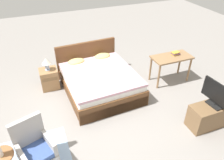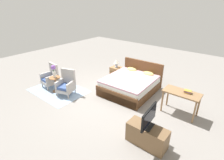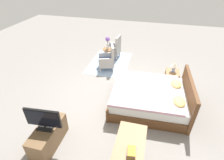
{
  "view_description": "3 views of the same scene",
  "coord_description": "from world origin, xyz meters",
  "px_view_note": "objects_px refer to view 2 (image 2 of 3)",
  "views": [
    {
      "loc": [
        -1.11,
        -3.44,
        3.38
      ],
      "look_at": [
        0.27,
        0.08,
        0.83
      ],
      "focal_mm": 35.0,
      "sensor_mm": 36.0,
      "label": 1
    },
    {
      "loc": [
        3.38,
        -4.07,
        3.18
      ],
      "look_at": [
        0.16,
        -0.1,
        0.81
      ],
      "focal_mm": 28.0,
      "sensor_mm": 36.0,
      "label": 2
    },
    {
      "loc": [
        4.01,
        0.82,
        3.33
      ],
      "look_at": [
        0.32,
        -0.12,
        0.75
      ],
      "focal_mm": 28.0,
      "sensor_mm": 36.0,
      "label": 3
    }
  ],
  "objects_px": {
    "nightstand": "(116,73)",
    "side_table": "(56,83)",
    "flower_vase": "(54,70)",
    "tv_flatscreen": "(149,118)",
    "tv_stand": "(147,136)",
    "book_stack": "(188,92)",
    "armchair_by_window_left": "(51,78)",
    "vanity_desk": "(181,95)",
    "table_lamp": "(116,62)",
    "armchair_by_window_right": "(66,85)",
    "bed": "(131,84)"
  },
  "relations": [
    {
      "from": "nightstand",
      "to": "vanity_desk",
      "type": "distance_m",
      "value": 3.2
    },
    {
      "from": "side_table",
      "to": "tv_flatscreen",
      "type": "bearing_deg",
      "value": -3.19
    },
    {
      "from": "armchair_by_window_right",
      "to": "table_lamp",
      "type": "height_order",
      "value": "armchair_by_window_right"
    },
    {
      "from": "tv_flatscreen",
      "to": "armchair_by_window_left",
      "type": "bearing_deg",
      "value": 175.5
    },
    {
      "from": "table_lamp",
      "to": "book_stack",
      "type": "bearing_deg",
      "value": -13.93
    },
    {
      "from": "vanity_desk",
      "to": "armchair_by_window_right",
      "type": "bearing_deg",
      "value": -158.91
    },
    {
      "from": "tv_flatscreen",
      "to": "nightstand",
      "type": "bearing_deg",
      "value": 138.54
    },
    {
      "from": "bed",
      "to": "tv_stand",
      "type": "bearing_deg",
      "value": -48.5
    },
    {
      "from": "book_stack",
      "to": "vanity_desk",
      "type": "bearing_deg",
      "value": -159.21
    },
    {
      "from": "nightstand",
      "to": "book_stack",
      "type": "relative_size",
      "value": 2.48
    },
    {
      "from": "armchair_by_window_left",
      "to": "vanity_desk",
      "type": "xyz_separation_m",
      "value": [
        4.59,
        1.39,
        0.24
      ]
    },
    {
      "from": "flower_vase",
      "to": "book_stack",
      "type": "relative_size",
      "value": 2.24
    },
    {
      "from": "vanity_desk",
      "to": "armchair_by_window_left",
      "type": "bearing_deg",
      "value": -163.16
    },
    {
      "from": "armchair_by_window_right",
      "to": "vanity_desk",
      "type": "height_order",
      "value": "armchair_by_window_right"
    },
    {
      "from": "armchair_by_window_right",
      "to": "vanity_desk",
      "type": "distance_m",
      "value": 3.87
    },
    {
      "from": "table_lamp",
      "to": "armchair_by_window_left",
      "type": "bearing_deg",
      "value": -124.27
    },
    {
      "from": "table_lamp",
      "to": "tv_flatscreen",
      "type": "height_order",
      "value": "tv_flatscreen"
    },
    {
      "from": "tv_stand",
      "to": "vanity_desk",
      "type": "distance_m",
      "value": 1.78
    },
    {
      "from": "table_lamp",
      "to": "book_stack",
      "type": "height_order",
      "value": "table_lamp"
    },
    {
      "from": "armchair_by_window_left",
      "to": "side_table",
      "type": "distance_m",
      "value": 0.51
    },
    {
      "from": "flower_vase",
      "to": "tv_stand",
      "type": "xyz_separation_m",
      "value": [
        3.95,
        -0.22,
        -0.61
      ]
    },
    {
      "from": "nightstand",
      "to": "book_stack",
      "type": "distance_m",
      "value": 3.34
    },
    {
      "from": "flower_vase",
      "to": "tv_flatscreen",
      "type": "relative_size",
      "value": 0.66
    },
    {
      "from": "table_lamp",
      "to": "tv_stand",
      "type": "bearing_deg",
      "value": -41.49
    },
    {
      "from": "flower_vase",
      "to": "book_stack",
      "type": "bearing_deg",
      "value": 20.38
    },
    {
      "from": "armchair_by_window_left",
      "to": "tv_flatscreen",
      "type": "distance_m",
      "value": 4.48
    },
    {
      "from": "flower_vase",
      "to": "tv_flatscreen",
      "type": "height_order",
      "value": "flower_vase"
    },
    {
      "from": "book_stack",
      "to": "armchair_by_window_right",
      "type": "bearing_deg",
      "value": -158.92
    },
    {
      "from": "armchair_by_window_right",
      "to": "nightstand",
      "type": "bearing_deg",
      "value": 76.41
    },
    {
      "from": "armchair_by_window_left",
      "to": "vanity_desk",
      "type": "bearing_deg",
      "value": 16.84
    },
    {
      "from": "book_stack",
      "to": "nightstand",
      "type": "bearing_deg",
      "value": 166.08
    },
    {
      "from": "tv_stand",
      "to": "tv_flatscreen",
      "type": "height_order",
      "value": "tv_flatscreen"
    },
    {
      "from": "tv_stand",
      "to": "side_table",
      "type": "bearing_deg",
      "value": 176.8
    },
    {
      "from": "armchair_by_window_right",
      "to": "nightstand",
      "type": "height_order",
      "value": "armchair_by_window_right"
    },
    {
      "from": "bed",
      "to": "tv_flatscreen",
      "type": "distance_m",
      "value": 2.72
    },
    {
      "from": "nightstand",
      "to": "tv_stand",
      "type": "bearing_deg",
      "value": -41.48
    },
    {
      "from": "nightstand",
      "to": "bed",
      "type": "bearing_deg",
      "value": -26.69
    },
    {
      "from": "tv_flatscreen",
      "to": "vanity_desk",
      "type": "bearing_deg",
      "value": 85.29
    },
    {
      "from": "nightstand",
      "to": "armchair_by_window_left",
      "type": "bearing_deg",
      "value": -124.28
    },
    {
      "from": "side_table",
      "to": "tv_stand",
      "type": "bearing_deg",
      "value": -3.2
    },
    {
      "from": "nightstand",
      "to": "side_table",
      "type": "bearing_deg",
      "value": -113.44
    },
    {
      "from": "side_table",
      "to": "nightstand",
      "type": "distance_m",
      "value": 2.58
    },
    {
      "from": "flower_vase",
      "to": "vanity_desk",
      "type": "distance_m",
      "value": 4.37
    },
    {
      "from": "nightstand",
      "to": "table_lamp",
      "type": "distance_m",
      "value": 0.48
    },
    {
      "from": "flower_vase",
      "to": "book_stack",
      "type": "xyz_separation_m",
      "value": [
        4.23,
        1.57,
        -0.1
      ]
    },
    {
      "from": "side_table",
      "to": "armchair_by_window_right",
      "type": "bearing_deg",
      "value": 14.72
    },
    {
      "from": "side_table",
      "to": "table_lamp",
      "type": "xyz_separation_m",
      "value": [
        1.02,
        2.36,
        0.38
      ]
    },
    {
      "from": "armchair_by_window_left",
      "to": "armchair_by_window_right",
      "type": "relative_size",
      "value": 1.0
    },
    {
      "from": "flower_vase",
      "to": "vanity_desk",
      "type": "xyz_separation_m",
      "value": [
        4.09,
        1.52,
        -0.25
      ]
    },
    {
      "from": "bed",
      "to": "tv_flatscreen",
      "type": "bearing_deg",
      "value": -48.47
    }
  ]
}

